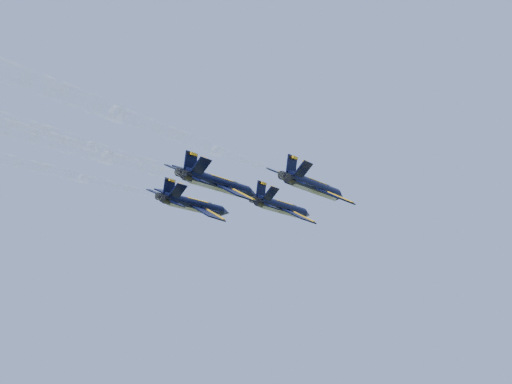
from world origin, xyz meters
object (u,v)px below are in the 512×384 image
Objects in this scene: jet_left at (195,205)px; jet_lead at (283,208)px; jet_right at (315,187)px; jet_slot at (220,184)px.

jet_lead is at bearing 39.38° from jet_left.
jet_left and jet_right have the same top height.
jet_slot is at bearing -39.46° from jet_left.
jet_lead and jet_left have the same top height.
jet_left is at bearing -140.62° from jet_lead.
jet_left is 15.31m from jet_slot.
jet_left is at bearing 140.54° from jet_slot.
jet_left is at bearing 178.00° from jet_right.
jet_right is 14.20m from jet_slot.
jet_lead is 14.90m from jet_left.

